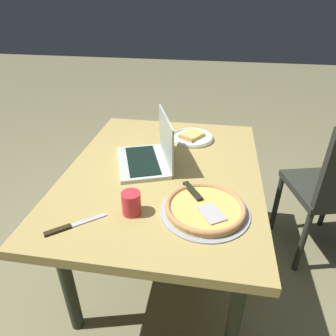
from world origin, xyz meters
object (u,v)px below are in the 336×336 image
object	(u,v)px
laptop	(150,154)
pizza_plate	(192,137)
drink_cup	(131,203)
dining_table	(163,186)
table_knife	(70,226)
pizza_tray	(205,208)

from	to	relation	value
laptop	pizza_plate	distance (m)	0.35
laptop	drink_cup	size ratio (longest dim) A/B	4.30
laptop	dining_table	bearing A→B (deg)	52.31
laptop	table_knife	xyz separation A→B (m)	(0.50, -0.19, -0.05)
drink_cup	dining_table	bearing A→B (deg)	169.05
laptop	drink_cup	world-z (taller)	laptop
table_knife	drink_cup	size ratio (longest dim) A/B	2.06
pizza_plate	pizza_tray	xyz separation A→B (m)	(0.63, 0.11, 0.00)
dining_table	drink_cup	bearing A→B (deg)	-10.95
pizza_tray	drink_cup	world-z (taller)	drink_cup
pizza_plate	laptop	bearing A→B (deg)	-30.26
drink_cup	laptop	bearing A→B (deg)	-178.61
laptop	pizza_tray	bearing A→B (deg)	40.51
pizza_tray	table_knife	bearing A→B (deg)	-70.87
laptop	pizza_tray	xyz separation A→B (m)	(0.33, 0.28, -0.03)
pizza_plate	dining_table	bearing A→B (deg)	-16.08
dining_table	pizza_plate	world-z (taller)	pizza_plate
dining_table	pizza_plate	xyz separation A→B (m)	(-0.35, 0.10, 0.10)
laptop	drink_cup	xyz separation A→B (m)	(0.38, 0.01, -0.00)
pizza_tray	table_knife	distance (m)	0.50
table_knife	dining_table	bearing A→B (deg)	149.25
dining_table	table_knife	distance (m)	0.52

